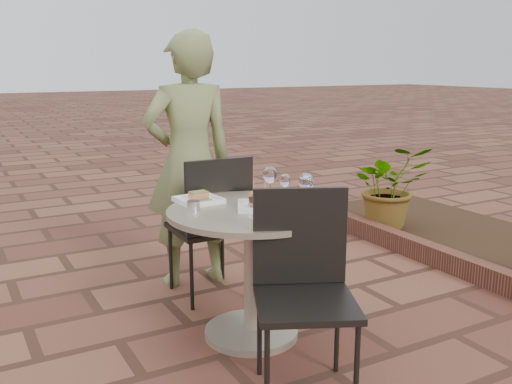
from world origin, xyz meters
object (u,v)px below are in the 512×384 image
chair_near (303,274)px  plate_salmon (199,199)px  chair_far (213,217)px  plate_sliders (259,203)px  plate_tuna (279,217)px  diner (189,161)px  cafe_table (251,253)px

chair_near → plate_salmon: (-0.15, 0.83, 0.20)m
chair_far → chair_near: bearing=87.9°
chair_near → plate_salmon: chair_near is taller
plate_sliders → plate_tuna: size_ratio=1.33×
diner → plate_tuna: 1.18m
plate_sliders → plate_tuna: (-0.03, -0.24, -0.01)m
chair_near → plate_tuna: size_ratio=3.98×
plate_tuna → diner: bearing=89.5°
plate_salmon → plate_sliders: plate_sliders is taller
cafe_table → chair_near: (-0.03, -0.55, 0.07)m
plate_salmon → plate_sliders: (0.23, -0.29, 0.01)m
chair_near → plate_salmon: size_ratio=3.80×
cafe_table → diner: bearing=88.2°
plate_sliders → plate_salmon: bearing=128.3°
chair_near → chair_far: bearing=111.2°
diner → plate_salmon: size_ratio=6.95×
diner → plate_tuna: diner is taller
chair_far → plate_salmon: 0.41m
plate_sliders → plate_tuna: plate_sliders is taller
chair_near → plate_tuna: chair_near is taller
chair_far → plate_sliders: bearing=92.1°
cafe_table → plate_sliders: 0.28m
chair_far → plate_salmon: (-0.22, -0.29, 0.20)m
chair_far → plate_salmon: size_ratio=3.80×
chair_far → plate_sliders: (0.01, -0.58, 0.21)m
chair_far → diner: 0.46m
chair_far → plate_tuna: 0.84m
plate_tuna → cafe_table: bearing=94.1°
cafe_table → plate_tuna: bearing=-85.9°
chair_near → diner: (0.06, 1.47, 0.30)m
chair_far → plate_tuna: size_ratio=3.98×
plate_salmon → plate_tuna: bearing=-69.2°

